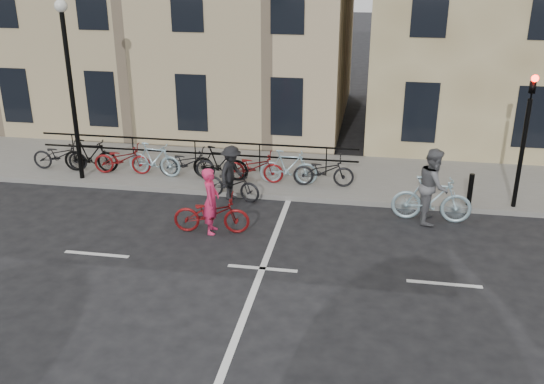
% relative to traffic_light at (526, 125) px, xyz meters
% --- Properties ---
extents(ground, '(120.00, 120.00, 0.00)m').
position_rel_traffic_light_xyz_m(ground, '(-6.20, -4.34, -2.45)').
color(ground, black).
rests_on(ground, ground).
extents(sidewalk, '(46.00, 4.00, 0.15)m').
position_rel_traffic_light_xyz_m(sidewalk, '(-10.20, 1.66, -2.38)').
color(sidewalk, slate).
rests_on(sidewalk, ground).
extents(traffic_light, '(0.18, 0.30, 3.90)m').
position_rel_traffic_light_xyz_m(traffic_light, '(0.00, 0.00, 0.00)').
color(traffic_light, black).
rests_on(traffic_light, sidewalk).
extents(lamp_post, '(0.36, 0.36, 5.28)m').
position_rel_traffic_light_xyz_m(lamp_post, '(-12.70, 0.06, 1.04)').
color(lamp_post, black).
rests_on(lamp_post, sidewalk).
extents(bollard_east, '(0.14, 0.14, 0.90)m').
position_rel_traffic_light_xyz_m(bollard_east, '(-1.20, -0.09, -1.85)').
color(bollard_east, black).
rests_on(bollard_east, sidewalk).
extents(parked_bikes, '(10.40, 1.23, 1.05)m').
position_rel_traffic_light_xyz_m(parked_bikes, '(-9.50, 0.70, -1.81)').
color(parked_bikes, black).
rests_on(parked_bikes, sidewalk).
extents(cyclist_pink, '(1.99, 0.87, 1.72)m').
position_rel_traffic_light_xyz_m(cyclist_pink, '(-7.82, -2.68, -1.86)').
color(cyclist_pink, maroon).
rests_on(cyclist_pink, ground).
extents(cyclist_grey, '(2.09, 1.00, 2.00)m').
position_rel_traffic_light_xyz_m(cyclist_grey, '(-2.30, -1.03, -1.64)').
color(cyclist_grey, '#99BCC9').
rests_on(cyclist_grey, ground).
extents(cyclist_dark, '(1.89, 1.15, 1.59)m').
position_rel_traffic_light_xyz_m(cyclist_dark, '(-7.83, -0.44, -1.83)').
color(cyclist_dark, black).
rests_on(cyclist_dark, ground).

